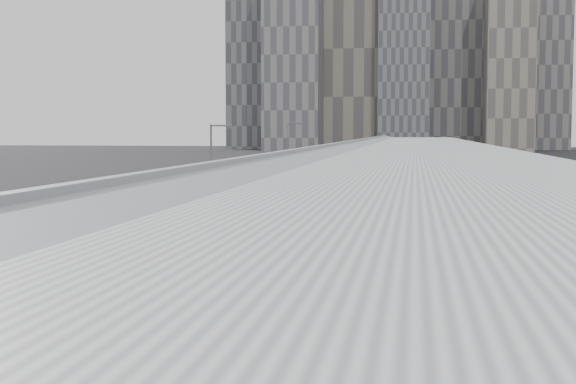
% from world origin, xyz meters
% --- Properties ---
extents(sidewalk, '(10.00, 170.00, 0.12)m').
position_xyz_m(sidewalk, '(9.00, 55.00, 0.06)').
color(sidewalk, gray).
rests_on(sidewalk, ground).
extents(lane_line, '(0.12, 160.00, 0.02)m').
position_xyz_m(lane_line, '(-1.50, 55.00, 0.01)').
color(lane_line, gold).
rests_on(lane_line, ground).
extents(depot, '(12.45, 160.40, 7.20)m').
position_xyz_m(depot, '(12.99, 55.00, 3.51)').
color(depot, gray).
rests_on(depot, ground).
extents(skyline, '(145.00, 64.00, 120.00)m').
position_xyz_m(skyline, '(-2.90, 324.16, 50.85)').
color(skyline, slate).
rests_on(skyline, ground).
extents(bus_0, '(4.08, 13.66, 3.93)m').
position_xyz_m(bus_0, '(2.12, 7.69, 1.66)').
color(bus_0, silver).
rests_on(bus_0, ground).
extents(bus_1, '(3.74, 13.45, 3.88)m').
position_xyz_m(bus_1, '(1.92, 18.50, 1.64)').
color(bus_1, black).
rests_on(bus_1, ground).
extents(bus_2, '(3.66, 13.19, 3.81)m').
position_xyz_m(bus_2, '(1.60, 34.97, 1.61)').
color(bus_2, silver).
rests_on(bus_2, ground).
extents(bus_3, '(3.63, 12.27, 3.53)m').
position_xyz_m(bus_3, '(1.88, 47.04, 1.49)').
color(bus_3, gray).
rests_on(bus_3, ground).
extents(bus_4, '(3.81, 13.75, 3.97)m').
position_xyz_m(bus_4, '(1.70, 60.87, 1.68)').
color(bus_4, '#9FA0A9').
rests_on(bus_4, ground).
extents(bus_5, '(2.86, 12.37, 3.60)m').
position_xyz_m(bus_5, '(2.79, 77.05, 1.52)').
color(bus_5, black).
rests_on(bus_5, ground).
extents(bus_6, '(3.62, 12.21, 3.52)m').
position_xyz_m(bus_6, '(1.80, 91.13, 1.48)').
color(bus_6, white).
rests_on(bus_6, ground).
extents(bus_7, '(3.43, 13.17, 3.81)m').
position_xyz_m(bus_7, '(2.42, 103.12, 1.61)').
color(bus_7, gray).
rests_on(bus_7, ground).
extents(bus_8, '(4.16, 14.19, 4.09)m').
position_xyz_m(bus_8, '(2.79, 117.88, 1.73)').
color(bus_8, '#95989E').
rests_on(bus_8, ground).
extents(bus_9, '(2.80, 12.50, 3.66)m').
position_xyz_m(bus_9, '(1.73, 132.77, 1.54)').
color(bus_9, '#161D32').
rests_on(bus_9, ground).
extents(tree_0, '(2.49, 2.49, 5.13)m').
position_xyz_m(tree_0, '(5.55, 9.69, 3.87)').
color(tree_0, black).
rests_on(tree_0, ground).
extents(tree_1, '(1.44, 1.44, 4.34)m').
position_xyz_m(tree_1, '(6.08, 29.20, 3.55)').
color(tree_1, black).
rests_on(tree_1, ground).
extents(tree_2, '(2.12, 2.12, 4.23)m').
position_xyz_m(tree_2, '(5.74, 54.56, 3.15)').
color(tree_2, black).
rests_on(tree_2, ground).
extents(tree_3, '(2.11, 2.11, 4.22)m').
position_xyz_m(tree_3, '(5.74, 82.20, 3.15)').
color(tree_3, black).
rests_on(tree_3, ground).
extents(tree_4, '(2.47, 2.47, 4.90)m').
position_xyz_m(tree_4, '(5.56, 104.61, 3.65)').
color(tree_4, black).
rests_on(tree_4, ground).
extents(tree_5, '(1.37, 1.37, 3.89)m').
position_xyz_m(tree_5, '(6.11, 128.20, 3.14)').
color(tree_5, black).
rests_on(tree_5, ground).
extents(street_lamp_near, '(2.04, 0.22, 8.55)m').
position_xyz_m(street_lamp_near, '(-4.33, 51.35, 4.96)').
color(street_lamp_near, '#59595E').
rests_on(street_lamp_near, ground).
extents(street_lamp_far, '(2.04, 0.22, 9.19)m').
position_xyz_m(street_lamp_far, '(-5.05, 97.47, 5.29)').
color(street_lamp_far, '#59595E').
rests_on(street_lamp_far, ground).
extents(shipping_container, '(4.33, 6.26, 2.58)m').
position_xyz_m(shipping_container, '(-6.02, 114.45, 1.29)').
color(shipping_container, '#144318').
rests_on(shipping_container, ground).
extents(suv, '(2.78, 5.41, 1.46)m').
position_xyz_m(suv, '(-3.46, 124.82, 0.73)').
color(suv, black).
rests_on(suv, ground).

